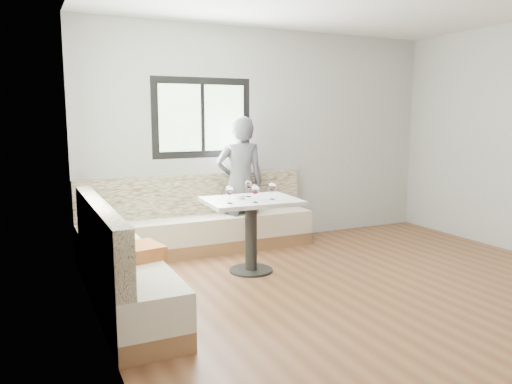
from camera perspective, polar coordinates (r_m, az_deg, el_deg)
room at (r=4.63m, az=13.88°, el=5.15°), size 5.01×5.01×2.81m
banquette at (r=5.49m, az=-9.73°, el=-5.62°), size 2.90×2.80×0.95m
table at (r=5.36m, az=-0.58°, el=-2.91°), size 1.01×0.81×0.80m
person at (r=6.27m, az=-1.82°, el=1.00°), size 0.68×0.51×1.67m
olive_ramekin at (r=5.33m, az=-1.86°, el=-0.54°), size 0.11×0.11×0.04m
wine_glass_a at (r=5.04m, az=-3.04°, el=0.13°), size 0.08×0.08×0.18m
wine_glass_b at (r=5.08m, az=-0.08°, el=0.22°), size 0.08×0.08×0.18m
wine_glass_c at (r=5.27m, az=1.84°, el=0.53°), size 0.08×0.08×0.18m
wine_glass_d at (r=5.44m, az=-0.88°, el=0.79°), size 0.08×0.08×0.18m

